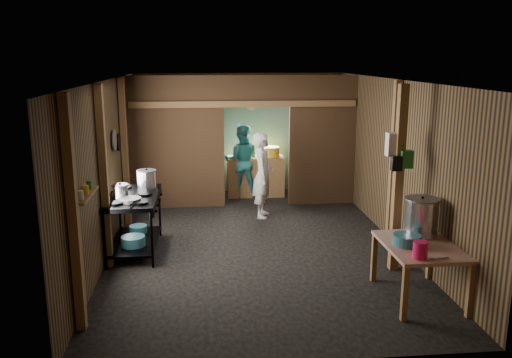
{
  "coord_description": "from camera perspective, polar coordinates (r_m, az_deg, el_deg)",
  "views": [
    {
      "loc": [
        -0.78,
        -8.1,
        2.95
      ],
      "look_at": [
        0.0,
        -0.2,
        1.1
      ],
      "focal_mm": 37.03,
      "sensor_mm": 36.0,
      "label": 1
    }
  ],
  "objects": [
    {
      "name": "floor",
      "position": [
        8.66,
        -0.13,
        -6.8
      ],
      "size": [
        4.5,
        7.0,
        0.0
      ],
      "primitive_type": "cube",
      "color": "black",
      "rests_on": "ground"
    },
    {
      "name": "ceiling",
      "position": [
        8.15,
        -0.14,
        10.65
      ],
      "size": [
        4.5,
        7.0,
        0.0
      ],
      "primitive_type": "cube",
      "color": "#333333",
      "rests_on": "ground"
    },
    {
      "name": "wall_back",
      "position": [
        11.75,
        -1.77,
        5.04
      ],
      "size": [
        4.5,
        0.0,
        2.6
      ],
      "primitive_type": "cube",
      "color": "brown",
      "rests_on": "ground"
    },
    {
      "name": "wall_front",
      "position": [
        4.95,
        3.76,
        -6.39
      ],
      "size": [
        4.5,
        0.0,
        2.6
      ],
      "primitive_type": "cube",
      "color": "brown",
      "rests_on": "ground"
    },
    {
      "name": "wall_left",
      "position": [
        8.4,
        -15.6,
        1.3
      ],
      "size": [
        0.0,
        7.0,
        2.6
      ],
      "primitive_type": "cube",
      "color": "brown",
      "rests_on": "ground"
    },
    {
      "name": "wall_right",
      "position": [
        8.81,
        14.6,
        1.89
      ],
      "size": [
        0.0,
        7.0,
        2.6
      ],
      "primitive_type": "cube",
      "color": "brown",
      "rests_on": "ground"
    },
    {
      "name": "partition_left",
      "position": [
        10.45,
        -8.57,
        3.88
      ],
      "size": [
        1.85,
        0.1,
        2.6
      ],
      "primitive_type": "cube",
      "color": "#412916",
      "rests_on": "floor"
    },
    {
      "name": "partition_right",
      "position": [
        10.7,
        7.17,
        4.14
      ],
      "size": [
        1.35,
        0.1,
        2.6
      ],
      "primitive_type": "cube",
      "color": "#412916",
      "rests_on": "floor"
    },
    {
      "name": "partition_header",
      "position": [
        10.38,
        0.08,
        9.52
      ],
      "size": [
        1.3,
        0.1,
        0.6
      ],
      "primitive_type": "cube",
      "color": "#412916",
      "rests_on": "wall_back"
    },
    {
      "name": "turquoise_panel",
      "position": [
        11.7,
        -1.75,
        4.75
      ],
      "size": [
        4.4,
        0.06,
        2.5
      ],
      "primitive_type": "cube",
      "color": "#61A198",
      "rests_on": "wall_back"
    },
    {
      "name": "back_counter",
      "position": [
        11.39,
        -0.05,
        0.31
      ],
      "size": [
        1.2,
        0.5,
        0.85
      ],
      "primitive_type": "cube",
      "color": "olive",
      "rests_on": "floor"
    },
    {
      "name": "wall_clock",
      "position": [
        11.6,
        -0.52,
        7.92
      ],
      "size": [
        0.2,
        0.03,
        0.2
      ],
      "primitive_type": "cylinder",
      "rotation": [
        1.57,
        0.0,
        0.0
      ],
      "color": "silver",
      "rests_on": "wall_back"
    },
    {
      "name": "post_left_a",
      "position": [
        5.92,
        -19.13,
        -3.84
      ],
      "size": [
        0.1,
        0.12,
        2.6
      ],
      "primitive_type": "cube",
      "color": "olive",
      "rests_on": "floor"
    },
    {
      "name": "post_left_b",
      "position": [
        7.62,
        -16.08,
        0.08
      ],
      "size": [
        0.1,
        0.12,
        2.6
      ],
      "primitive_type": "cube",
      "color": "olive",
      "rests_on": "floor"
    },
    {
      "name": "post_left_c",
      "position": [
        9.55,
        -13.99,
        2.78
      ],
      "size": [
        0.1,
        0.12,
        2.6
      ],
      "primitive_type": "cube",
      "color": "olive",
      "rests_on": "floor"
    },
    {
      "name": "post_right",
      "position": [
        8.6,
        14.62,
        1.62
      ],
      "size": [
        0.1,
        0.12,
        2.6
      ],
      "primitive_type": "cube",
      "color": "olive",
      "rests_on": "floor"
    },
    {
      "name": "post_free",
      "position": [
        7.48,
        15.1,
        -0.1
      ],
      "size": [
        0.12,
        0.12,
        2.6
      ],
      "primitive_type": "cube",
      "color": "olive",
      "rests_on": "floor"
    },
    {
      "name": "cross_beam",
      "position": [
        10.32,
        -1.29,
        8.11
      ],
      "size": [
        4.4,
        0.12,
        0.12
      ],
      "primitive_type": "cube",
      "color": "olive",
      "rests_on": "wall_left"
    },
    {
      "name": "pan_lid_big",
      "position": [
        8.72,
        -15.04,
        4.09
      ],
      "size": [
        0.03,
        0.34,
        0.34
      ],
      "primitive_type": "cylinder",
      "rotation": [
        0.0,
        1.57,
        0.0
      ],
      "color": "slate",
      "rests_on": "wall_left"
    },
    {
      "name": "pan_lid_small",
      "position": [
        9.13,
        -14.61,
        3.86
      ],
      "size": [
        0.03,
        0.3,
        0.3
      ],
      "primitive_type": "cylinder",
      "rotation": [
        0.0,
        1.57,
        0.0
      ],
      "color": "black",
      "rests_on": "wall_left"
    },
    {
      "name": "wall_shelf",
      "position": [
        6.35,
        -17.92,
        -1.67
      ],
      "size": [
        0.14,
        0.8,
        0.03
      ],
      "primitive_type": "cube",
      "color": "olive",
      "rests_on": "wall_left"
    },
    {
      "name": "jar_white",
      "position": [
        6.1,
        -18.45,
        -1.67
      ],
      "size": [
        0.07,
        0.07,
        0.1
      ],
      "primitive_type": "cylinder",
      "color": "silver",
      "rests_on": "wall_shelf"
    },
    {
      "name": "jar_yellow",
      "position": [
        6.34,
        -17.96,
        -1.1
      ],
      "size": [
        0.08,
        0.08,
        0.1
      ],
      "primitive_type": "cylinder",
      "color": "yellow",
      "rests_on": "wall_shelf"
    },
    {
      "name": "jar_green",
      "position": [
        6.55,
        -17.57,
        -0.63
      ],
      "size": [
        0.06,
        0.06,
        0.1
      ],
      "primitive_type": "cylinder",
      "color": "#207727",
      "rests_on": "wall_shelf"
    },
    {
      "name": "bag_white",
      "position": [
        7.44,
        14.75,
        3.63
      ],
      "size": [
        0.22,
        0.15,
        0.32
      ],
      "primitive_type": "cube",
      "color": "silver",
      "rests_on": "post_free"
    },
    {
      "name": "bag_green",
      "position": [
        7.39,
        15.91,
        2.07
      ],
      "size": [
        0.16,
        0.12,
        0.24
      ],
      "primitive_type": "cube",
      "color": "#207727",
      "rests_on": "post_free"
    },
    {
      "name": "bag_black",
      "position": [
        7.33,
        14.92,
        1.65
      ],
      "size": [
        0.14,
        0.1,
        0.2
      ],
      "primitive_type": "cube",
      "color": "black",
      "rests_on": "post_free"
    },
    {
      "name": "gas_range",
      "position": [
        8.34,
        -12.99,
        -4.71
      ],
      "size": [
        0.78,
        1.52,
        0.89
      ],
      "primitive_type": null,
      "color": "black",
      "rests_on": "floor"
    },
    {
      "name": "prep_table",
      "position": [
        6.94,
        17.17,
        -9.51
      ],
      "size": [
        0.87,
        1.19,
        0.7
      ],
      "primitive_type": null,
      "color": "tan",
      "rests_on": "floor"
    },
    {
      "name": "stove_pot_large",
      "position": [
        8.58,
        -11.71,
        -0.07
      ],
      "size": [
        0.37,
        0.37,
        0.32
      ],
      "primitive_type": null,
      "rotation": [
        0.0,
        0.0,
        0.22
      ],
      "color": "silver",
      "rests_on": "gas_range"
    },
    {
      "name": "stove_pot_med",
      "position": [
        8.13,
        -14.45,
        -1.3
      ],
      "size": [
        0.31,
        0.31,
        0.22
      ],
      "primitive_type": null,
      "rotation": [
        0.0,
        0.0,
        -0.31
      ],
      "color": "silver",
      "rests_on": "gas_range"
    },
    {
      "name": "frying_pan",
      "position": [
        7.87,
        -13.48,
        -2.2
      ],
      "size": [
        0.44,
        0.6,
        0.07
      ],
      "primitive_type": null,
      "rotation": [
        0.0,
        0.0,
        -0.22
      ],
      "color": "slate",
      "rests_on": "gas_range"
    },
    {
      "name": "blue_tub_front",
      "position": [
        8.18,
        -13.12,
        -6.54
      ],
      "size": [
        0.36,
        0.36,
        0.15
      ],
      "primitive_type": "cylinder",
      "color": "#2F6F7D",
      "rests_on": "gas_range"
    },
    {
      "name": "blue_tub_back",
      "position": [
        8.76,
        -12.62,
        -5.3
      ],
      "size": [
        0.29,
        0.29,
        0.11
      ],
      "primitive_type": "cylinder",
      "color": "#2F6F7D",
      "rests_on": "gas_range"
    },
    {
      "name": "stock_pot",
      "position": [
        7.09,
        17.41,
        -3.99
      ],
      "size": [
        0.52,
        0.52,
        0.51
      ],
      "primitive_type": null,
      "rotation": [
        0.0,
        0.0,
        0.21
      ],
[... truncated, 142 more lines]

